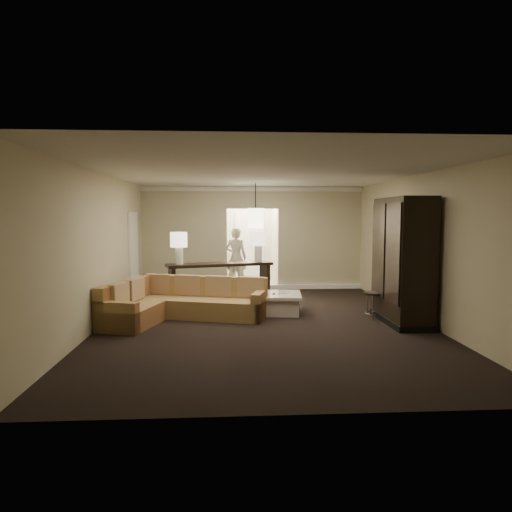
{
  "coord_description": "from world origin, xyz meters",
  "views": [
    {
      "loc": [
        -0.65,
        -8.41,
        2.0
      ],
      "look_at": [
        -0.08,
        1.2,
        1.16
      ],
      "focal_mm": 32.0,
      "sensor_mm": 36.0,
      "label": 1
    }
  ],
  "objects": [
    {
      "name": "baseboard",
      "position": [
        0.0,
        3.95,
        0.06
      ],
      "size": [
        6.0,
        0.1,
        0.12
      ],
      "primitive_type": "cube",
      "color": "white",
      "rests_on": "ground"
    },
    {
      "name": "foyer",
      "position": [
        0.0,
        5.34,
        1.3
      ],
      "size": [
        1.44,
        2.02,
        2.8
      ],
      "color": "beige",
      "rests_on": "ground"
    },
    {
      "name": "drink_table",
      "position": [
        2.19,
        0.28,
        0.36
      ],
      "size": [
        0.41,
        0.41,
        0.51
      ],
      "rotation": [
        0.0,
        0.0,
        0.08
      ],
      "color": "black",
      "rests_on": "ground"
    },
    {
      "name": "armoire",
      "position": [
        2.59,
        -0.11,
        1.12
      ],
      "size": [
        0.7,
        1.63,
        2.35
      ],
      "color": "black",
      "rests_on": "ground"
    },
    {
      "name": "ground",
      "position": [
        0.0,
        0.0,
        0.0
      ],
      "size": [
        8.0,
        8.0,
        0.0
      ],
      "primitive_type": "plane",
      "color": "black",
      "rests_on": "ground"
    },
    {
      "name": "coffee_table",
      "position": [
        0.33,
        0.88,
        0.21
      ],
      "size": [
        1.11,
        1.11,
        0.42
      ],
      "rotation": [
        0.0,
        0.0,
        -0.1
      ],
      "color": "silver",
      "rests_on": "ground"
    },
    {
      "name": "sectional_sofa",
      "position": [
        -1.64,
        0.41,
        0.32
      ],
      "size": [
        3.11,
        2.26,
        0.8
      ],
      "rotation": [
        0.0,
        0.0,
        -0.28
      ],
      "color": "brown",
      "rests_on": "ground"
    },
    {
      "name": "ceiling",
      "position": [
        0.0,
        0.0,
        2.8
      ],
      "size": [
        6.0,
        8.0,
        0.02
      ],
      "primitive_type": "cube",
      "color": "silver",
      "rests_on": "wall_back"
    },
    {
      "name": "person",
      "position": [
        -0.45,
        4.37,
        0.93
      ],
      "size": [
        0.8,
        0.67,
        1.87
      ],
      "primitive_type": "imported",
      "rotation": [
        0.0,
        0.0,
        2.75
      ],
      "color": "beige",
      "rests_on": "ground"
    },
    {
      "name": "wall_back",
      "position": [
        0.0,
        4.0,
        1.4
      ],
      "size": [
        6.0,
        0.04,
        2.8
      ],
      "primitive_type": "cube",
      "color": "beige",
      "rests_on": "ground"
    },
    {
      "name": "side_door",
      "position": [
        -2.97,
        2.8,
        1.05
      ],
      "size": [
        0.05,
        0.9,
        2.1
      ],
      "primitive_type": "cube",
      "color": "white",
      "rests_on": "ground"
    },
    {
      "name": "table_lamp_right",
      "position": [
        0.04,
        2.26,
        1.41
      ],
      "size": [
        0.37,
        0.37,
        0.71
      ],
      "color": "silver",
      "rests_on": "console_table"
    },
    {
      "name": "crown_molding",
      "position": [
        0.0,
        3.95,
        2.73
      ],
      "size": [
        6.0,
        0.1,
        0.12
      ],
      "primitive_type": "cube",
      "color": "white",
      "rests_on": "wall_back"
    },
    {
      "name": "wall_front",
      "position": [
        0.0,
        -4.0,
        1.4
      ],
      "size": [
        6.0,
        0.04,
        2.8
      ],
      "primitive_type": "cube",
      "color": "beige",
      "rests_on": "ground"
    },
    {
      "name": "wall_left",
      "position": [
        -3.0,
        0.0,
        1.4
      ],
      "size": [
        0.04,
        8.0,
        2.8
      ],
      "primitive_type": "cube",
      "color": "beige",
      "rests_on": "ground"
    },
    {
      "name": "wall_right",
      "position": [
        3.0,
        0.0,
        1.4
      ],
      "size": [
        0.04,
        8.0,
        2.8
      ],
      "primitive_type": "cube",
      "color": "beige",
      "rests_on": "ground"
    },
    {
      "name": "pendant_light",
      "position": [
        0.0,
        2.7,
        1.95
      ],
      "size": [
        0.38,
        0.38,
        1.09
      ],
      "color": "black",
      "rests_on": "ceiling"
    },
    {
      "name": "console_table",
      "position": [
        -0.86,
        2.0,
        0.56
      ],
      "size": [
        2.48,
        1.19,
        0.93
      ],
      "rotation": [
        0.0,
        0.0,
        0.28
      ],
      "color": "black",
      "rests_on": "ground"
    },
    {
      "name": "table_lamp_left",
      "position": [
        -1.76,
        1.74,
        1.41
      ],
      "size": [
        0.37,
        0.37,
        0.71
      ],
      "color": "silver",
      "rests_on": "console_table"
    }
  ]
}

